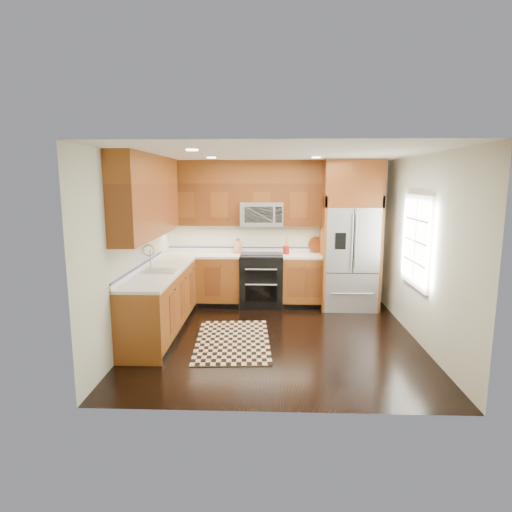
{
  "coord_description": "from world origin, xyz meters",
  "views": [
    {
      "loc": [
        -0.06,
        -5.87,
        2.23
      ],
      "look_at": [
        -0.31,
        0.6,
        1.1
      ],
      "focal_mm": 30.0,
      "sensor_mm": 36.0,
      "label": 1
    }
  ],
  "objects_px": {
    "knife_block": "(238,247)",
    "utensil_crock": "(286,248)",
    "range": "(262,280)",
    "refrigerator": "(350,235)",
    "rug": "(233,341)"
  },
  "relations": [
    {
      "from": "refrigerator",
      "to": "range",
      "type": "bearing_deg",
      "value": 178.6
    },
    {
      "from": "refrigerator",
      "to": "knife_block",
      "type": "xyz_separation_m",
      "value": [
        -1.99,
        0.22,
        -0.25
      ]
    },
    {
      "from": "range",
      "to": "knife_block",
      "type": "xyz_separation_m",
      "value": [
        -0.44,
        0.19,
        0.58
      ]
    },
    {
      "from": "refrigerator",
      "to": "utensil_crock",
      "type": "relative_size",
      "value": 8.2
    },
    {
      "from": "refrigerator",
      "to": "knife_block",
      "type": "bearing_deg",
      "value": 173.56
    },
    {
      "from": "refrigerator",
      "to": "utensil_crock",
      "type": "height_order",
      "value": "refrigerator"
    },
    {
      "from": "refrigerator",
      "to": "utensil_crock",
      "type": "xyz_separation_m",
      "value": [
        -1.11,
        0.11,
        -0.25
      ]
    },
    {
      "from": "refrigerator",
      "to": "rug",
      "type": "distance_m",
      "value": 2.9
    },
    {
      "from": "utensil_crock",
      "to": "knife_block",
      "type": "bearing_deg",
      "value": 172.57
    },
    {
      "from": "knife_block",
      "to": "utensil_crock",
      "type": "xyz_separation_m",
      "value": [
        0.88,
        -0.11,
        -0.0
      ]
    },
    {
      "from": "knife_block",
      "to": "utensil_crock",
      "type": "bearing_deg",
      "value": -7.43
    },
    {
      "from": "range",
      "to": "rug",
      "type": "bearing_deg",
      "value": -101.41
    },
    {
      "from": "range",
      "to": "knife_block",
      "type": "distance_m",
      "value": 0.75
    },
    {
      "from": "rug",
      "to": "utensil_crock",
      "type": "xyz_separation_m",
      "value": [
        0.8,
        1.87,
        1.04
      ]
    },
    {
      "from": "refrigerator",
      "to": "utensil_crock",
      "type": "bearing_deg",
      "value": 174.35
    }
  ]
}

